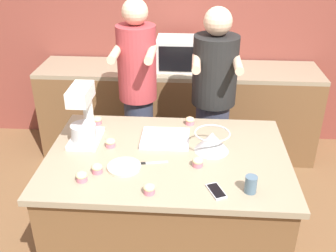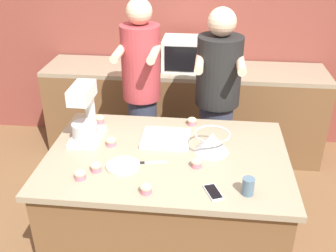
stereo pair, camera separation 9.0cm
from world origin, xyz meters
name	(u,v)px [view 1 (the left image)]	position (x,y,z in m)	size (l,w,h in m)	color
back_wall	(180,18)	(0.00, 1.90, 1.35)	(10.00, 0.06, 2.70)	brown
island_counter	(167,208)	(0.00, 0.00, 0.45)	(1.57, 1.06, 0.89)	brown
back_counter	(178,110)	(0.00, 1.55, 0.47)	(2.80, 0.60, 0.93)	brown
person_left	(138,99)	(-0.30, 0.80, 0.92)	(0.33, 0.50, 1.73)	#33384C
person_right	(213,106)	(0.32, 0.80, 0.88)	(0.37, 0.52, 1.68)	#33384C
stand_mixer	(84,118)	(-0.57, 0.14, 1.06)	(0.20, 0.30, 0.40)	white
mixing_bowl	(212,141)	(0.29, 0.07, 0.96)	(0.24, 0.24, 0.14)	#BCBCC1
baking_tray	(165,138)	(-0.03, 0.18, 0.91)	(0.33, 0.29, 0.04)	silver
microwave_oven	(181,53)	(0.03, 1.55, 1.08)	(0.48, 0.36, 0.30)	silver
cell_phone	(216,191)	(0.30, -0.38, 0.89)	(0.12, 0.16, 0.01)	silver
drinking_glass	(251,184)	(0.49, -0.36, 0.94)	(0.07, 0.07, 0.10)	slate
small_plate	(124,167)	(-0.25, -0.18, 0.90)	(0.21, 0.21, 0.02)	beige
knife	(148,163)	(-0.11, -0.12, 0.89)	(0.22, 0.06, 0.01)	#BCBCC1
cupcake_0	(198,162)	(0.20, -0.12, 0.92)	(0.07, 0.07, 0.06)	#D17084
cupcake_1	(97,168)	(-0.41, -0.24, 0.92)	(0.07, 0.07, 0.06)	#D17084
cupcake_2	(190,121)	(0.14, 0.43, 0.92)	(0.07, 0.07, 0.06)	#D17084
cupcake_3	(110,143)	(-0.39, 0.07, 0.92)	(0.07, 0.07, 0.06)	#D17084
cupcake_4	(82,176)	(-0.48, -0.33, 0.92)	(0.07, 0.07, 0.06)	#D17084
cupcake_5	(149,189)	(-0.07, -0.42, 0.92)	(0.07, 0.07, 0.06)	#D17084
cupcake_6	(97,120)	(-0.55, 0.39, 0.92)	(0.07, 0.07, 0.06)	#D17084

